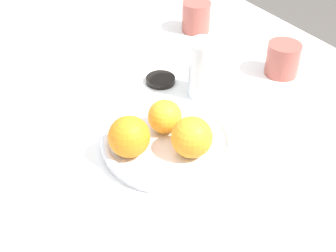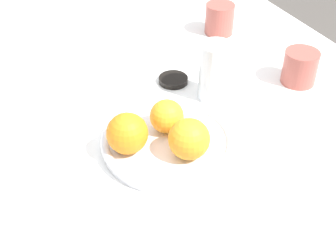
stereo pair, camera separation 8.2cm
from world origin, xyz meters
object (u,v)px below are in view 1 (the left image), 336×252
fruit_platter (168,142)px  cup_0 (196,17)px  orange_2 (129,137)px  orange_1 (192,137)px  cup_1 (283,59)px  soy_dish (161,80)px  water_glass (204,69)px  orange_0 (165,116)px

fruit_platter → cup_0: (0.32, 0.35, 0.03)m
orange_2 → cup_0: size_ratio=0.95×
orange_1 → cup_1: (0.34, 0.13, -0.02)m
orange_2 → orange_1: bearing=-33.6°
soy_dish → cup_1: bearing=-25.4°
fruit_platter → water_glass: (0.16, 0.11, 0.05)m
cup_0 → soy_dish: cup_0 is taller
water_glass → cup_1: bearing=-9.1°
cup_0 → soy_dish: 0.27m
fruit_platter → orange_2: 0.08m
orange_1 → orange_2: same height
fruit_platter → water_glass: size_ratio=1.99×
orange_2 → water_glass: water_glass is taller
orange_0 → orange_1: orange_1 is taller
orange_0 → orange_1: size_ratio=0.87×
fruit_platter → orange_2: orange_2 is taller
orange_0 → orange_1: 0.08m
cup_0 → cup_1: size_ratio=1.03×
cup_0 → cup_1: bearing=-82.5°
orange_0 → cup_1: orange_0 is taller
cup_1 → orange_0: bearing=-172.2°
cup_1 → orange_2: bearing=-171.0°
orange_0 → cup_0: orange_0 is taller
orange_0 → cup_1: bearing=7.8°
cup_1 → soy_dish: bearing=154.6°
orange_0 → soy_dish: (0.09, 0.16, -0.04)m
orange_1 → cup_0: size_ratio=0.94×
orange_1 → orange_2: bearing=146.4°
soy_dish → water_glass: bearing=-59.1°
orange_1 → soy_dish: size_ratio=1.13×
orange_1 → soy_dish: 0.26m
orange_2 → water_glass: size_ratio=0.60×
fruit_platter → cup_1: cup_1 is taller
orange_2 → cup_0: 0.52m
orange_1 → cup_0: 0.50m
water_glass → fruit_platter: bearing=-146.0°
orange_1 → orange_2: (-0.09, 0.06, 0.00)m
water_glass → cup_0: 0.29m
orange_2 → cup_0: orange_2 is taller
orange_1 → cup_1: 0.36m
water_glass → orange_2: bearing=-156.9°
orange_1 → cup_0: orange_1 is taller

